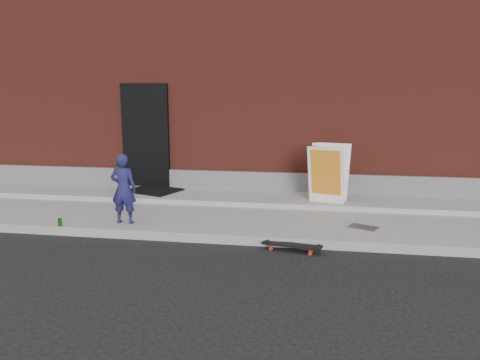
% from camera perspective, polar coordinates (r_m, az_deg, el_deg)
% --- Properties ---
extents(ground, '(80.00, 80.00, 0.00)m').
position_cam_1_polar(ground, '(7.33, 0.04, -7.97)').
color(ground, black).
rests_on(ground, ground).
extents(sidewalk, '(20.00, 3.00, 0.15)m').
position_cam_1_polar(sidewalk, '(8.72, 1.66, -4.38)').
color(sidewalk, gray).
rests_on(sidewalk, ground).
extents(apron, '(20.00, 1.20, 0.10)m').
position_cam_1_polar(apron, '(9.56, 2.40, -2.26)').
color(apron, gray).
rests_on(apron, sidewalk).
extents(building, '(20.00, 8.10, 5.00)m').
position_cam_1_polar(building, '(13.89, 4.86, 11.31)').
color(building, maroon).
rests_on(building, ground).
extents(child, '(0.44, 0.30, 1.19)m').
position_cam_1_polar(child, '(8.09, -14.02, -1.04)').
color(child, '#1B1B4C').
rests_on(child, sidewalk).
extents(skateboard, '(0.89, 0.40, 0.10)m').
position_cam_1_polar(skateboard, '(7.11, 6.37, -7.95)').
color(skateboard, red).
rests_on(skateboard, ground).
extents(pizza_sign, '(0.85, 0.94, 1.13)m').
position_cam_1_polar(pizza_sign, '(9.13, 10.75, 0.87)').
color(pizza_sign, white).
rests_on(pizza_sign, apron).
extents(soda_can, '(0.07, 0.07, 0.13)m').
position_cam_1_polar(soda_can, '(8.34, -21.09, -4.83)').
color(soda_can, '#1C8D2A').
rests_on(soda_can, sidewalk).
extents(doormat, '(1.25, 1.14, 0.03)m').
position_cam_1_polar(doormat, '(10.19, -10.45, -1.24)').
color(doormat, black).
rests_on(doormat, apron).
extents(utility_plate, '(0.53, 0.45, 0.01)m').
position_cam_1_polar(utility_plate, '(7.98, 14.80, -5.58)').
color(utility_plate, '#595A5F').
rests_on(utility_plate, sidewalk).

